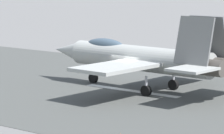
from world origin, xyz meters
name	(u,v)px	position (x,y,z in m)	size (l,w,h in m)	color
ground_plane	(126,90)	(0.00, 0.00, 0.00)	(400.00, 400.00, 0.00)	slate
runway_strip	(126,90)	(-0.02, 0.00, 0.01)	(240.00, 26.00, 0.02)	#444643
fighter_jet	(141,57)	(-0.87, -0.68, 2.38)	(16.16, 13.64, 5.57)	#A1A39F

